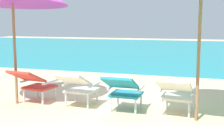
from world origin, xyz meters
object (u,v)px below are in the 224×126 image
Objects in this scene: lounge_chair_near_right at (124,89)px; lounge_chair_far_right at (176,92)px; lounge_chair_near_left at (77,85)px; lounge_chair_far_left at (34,82)px.

lounge_chair_near_right is 0.97× the size of lounge_chair_far_right.
lounge_chair_near_left is at bearing -179.37° from lounge_chair_far_right.
lounge_chair_far_left is 2.65m from lounge_chair_far_right.
lounge_chair_near_right is 0.87m from lounge_chair_far_right.
lounge_chair_far_right is (1.75, 0.02, 0.00)m from lounge_chair_near_left.
lounge_chair_far_left is at bearing -179.65° from lounge_chair_far_right.
lounge_chair_far_left is 1.03× the size of lounge_chair_near_left.
lounge_chair_near_left and lounge_chair_near_right have the same top height.
lounge_chair_far_left and lounge_chair_far_right have the same top height.
lounge_chair_far_left and lounge_chair_near_right have the same top height.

